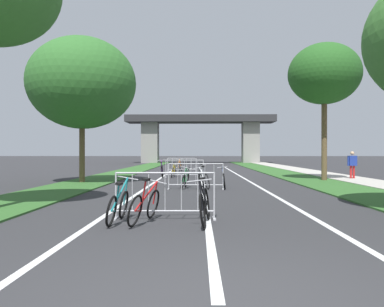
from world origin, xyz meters
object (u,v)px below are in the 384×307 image
(bicycle_purple_1, at_px, (162,171))
(bicycle_green_2, at_px, (185,180))
(crowd_barrier_second, at_px, (196,176))
(bicycle_teal_3, at_px, (118,206))
(bicycle_yellow_5, at_px, (174,171))
(crowd_barrier_nearest, at_px, (165,196))
(bicycle_black_8, at_px, (205,205))
(crowd_barrier_third, at_px, (185,169))
(crowd_barrier_fourth, at_px, (182,165))
(bicycle_white_4, at_px, (200,172))
(pedestrian_with_backpack, at_px, (352,162))
(tree_left_oak_mid, at_px, (82,83))
(tree_right_oak_near, at_px, (324,74))
(bicycle_red_7, at_px, (145,205))
(bicycle_silver_0, at_px, (204,179))
(bicycle_orange_9, at_px, (180,167))
(bicycle_blue_6, at_px, (224,180))

(bicycle_purple_1, distance_m, bicycle_green_2, 7.35)
(crowd_barrier_second, relative_size, bicycle_teal_3, 1.39)
(crowd_barrier_second, distance_m, bicycle_yellow_5, 7.59)
(crowd_barrier_nearest, distance_m, bicycle_black_8, 1.05)
(crowd_barrier_nearest, distance_m, bicycle_teal_3, 1.06)
(crowd_barrier_third, distance_m, crowd_barrier_fourth, 6.96)
(bicycle_white_4, bearing_deg, crowd_barrier_fourth, 103.63)
(crowd_barrier_nearest, relative_size, bicycle_purple_1, 1.37)
(pedestrian_with_backpack, bearing_deg, tree_left_oak_mid, -178.68)
(tree_right_oak_near, distance_m, bicycle_black_8, 14.63)
(crowd_barrier_second, xyz_separation_m, bicycle_yellow_5, (-1.38, 7.46, -0.17))
(tree_left_oak_mid, xyz_separation_m, crowd_barrier_fourth, (4.37, 10.84, -4.32))
(crowd_barrier_second, bearing_deg, bicycle_red_7, -97.81)
(crowd_barrier_second, bearing_deg, bicycle_purple_1, 105.52)
(crowd_barrier_second, height_order, bicycle_green_2, crowd_barrier_second)
(bicycle_yellow_5, bearing_deg, tree_right_oak_near, 164.49)
(bicycle_teal_3, bearing_deg, tree_left_oak_mid, 113.84)
(bicycle_black_8, height_order, pedestrian_with_backpack, pedestrian_with_backpack)
(bicycle_white_4, bearing_deg, crowd_barrier_second, -88.34)
(crowd_barrier_third, relative_size, bicycle_silver_0, 1.38)
(crowd_barrier_second, distance_m, bicycle_white_4, 6.50)
(bicycle_green_2, relative_size, bicycle_black_8, 0.91)
(bicycle_black_8, bearing_deg, crowd_barrier_fourth, -80.39)
(crowd_barrier_second, relative_size, pedestrian_with_backpack, 1.47)
(tree_right_oak_near, height_order, crowd_barrier_third, tree_right_oak_near)
(tree_left_oak_mid, relative_size, bicycle_black_8, 4.05)
(crowd_barrier_third, bearing_deg, bicycle_silver_0, -81.06)
(bicycle_purple_1, xyz_separation_m, bicycle_green_2, (1.65, -7.16, -0.04))
(bicycle_silver_0, relative_size, bicycle_orange_9, 1.00)
(bicycle_silver_0, distance_m, bicycle_yellow_5, 7.31)
(crowd_barrier_third, height_order, bicycle_black_8, crowd_barrier_third)
(crowd_barrier_second, relative_size, bicycle_black_8, 1.30)
(bicycle_green_2, bearing_deg, bicycle_orange_9, -78.57)
(bicycle_purple_1, bearing_deg, bicycle_white_4, -27.06)
(crowd_barrier_third, xyz_separation_m, bicycle_white_4, (0.89, -0.45, -0.18))
(crowd_barrier_fourth, height_order, bicycle_red_7, crowd_barrier_fourth)
(crowd_barrier_third, xyz_separation_m, crowd_barrier_fourth, (-0.46, 6.94, 0.00))
(bicycle_white_4, distance_m, bicycle_red_7, 13.95)
(bicycle_white_4, height_order, bicycle_black_8, bicycle_black_8)
(bicycle_blue_6, bearing_deg, crowd_barrier_second, -159.76)
(bicycle_silver_0, height_order, pedestrian_with_backpack, pedestrian_with_backpack)
(tree_left_oak_mid, relative_size, crowd_barrier_nearest, 3.12)
(bicycle_teal_3, relative_size, bicycle_blue_6, 0.94)
(crowd_barrier_third, bearing_deg, pedestrian_with_backpack, -9.15)
(bicycle_silver_0, distance_m, bicycle_red_7, 7.87)
(bicycle_blue_6, height_order, bicycle_red_7, bicycle_red_7)
(crowd_barrier_fourth, relative_size, bicycle_purple_1, 1.38)
(bicycle_yellow_5, relative_size, bicycle_orange_9, 1.01)
(bicycle_teal_3, bearing_deg, bicycle_orange_9, 92.51)
(bicycle_silver_0, bearing_deg, crowd_barrier_fourth, 82.99)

